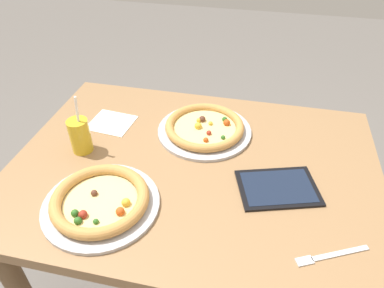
{
  "coord_description": "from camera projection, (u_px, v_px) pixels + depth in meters",
  "views": [
    {
      "loc": [
        0.19,
        -0.87,
        1.54
      ],
      "look_at": [
        -0.02,
        0.07,
        0.78
      ],
      "focal_mm": 33.34,
      "sensor_mm": 36.0,
      "label": 1
    }
  ],
  "objects": [
    {
      "name": "ground_plane",
      "position": [
        193.0,
        285.0,
        1.65
      ],
      "size": [
        8.0,
        8.0,
        0.0
      ],
      "primitive_type": "plane",
      "color": "#66605B"
    },
    {
      "name": "dining_table",
      "position": [
        194.0,
        188.0,
        1.26
      ],
      "size": [
        1.22,
        0.89,
        0.75
      ],
      "color": "#936D47",
      "rests_on": "ground"
    },
    {
      "name": "pizza_near",
      "position": [
        100.0,
        201.0,
        1.03
      ],
      "size": [
        0.34,
        0.34,
        0.05
      ],
      "color": "#B7B7BC",
      "rests_on": "dining_table"
    },
    {
      "name": "pizza_far",
      "position": [
        204.0,
        128.0,
        1.32
      ],
      "size": [
        0.35,
        0.35,
        0.04
      ],
      "color": "#B7B7BC",
      "rests_on": "dining_table"
    },
    {
      "name": "drink_cup_colored",
      "position": [
        80.0,
        136.0,
        1.21
      ],
      "size": [
        0.07,
        0.07,
        0.22
      ],
      "color": "gold",
      "rests_on": "dining_table"
    },
    {
      "name": "paper_napkin",
      "position": [
        112.0,
        123.0,
        1.37
      ],
      "size": [
        0.17,
        0.16,
        0.0
      ],
      "primitive_type": "cube",
      "rotation": [
        0.0,
        0.0,
        -0.1
      ],
      "color": "white",
      "rests_on": "dining_table"
    },
    {
      "name": "fork",
      "position": [
        329.0,
        256.0,
        0.91
      ],
      "size": [
        0.19,
        0.1,
        0.0
      ],
      "color": "silver",
      "rests_on": "dining_table"
    },
    {
      "name": "tablet",
      "position": [
        278.0,
        188.0,
        1.1
      ],
      "size": [
        0.28,
        0.23,
        0.01
      ],
      "color": "black",
      "rests_on": "dining_table"
    }
  ]
}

